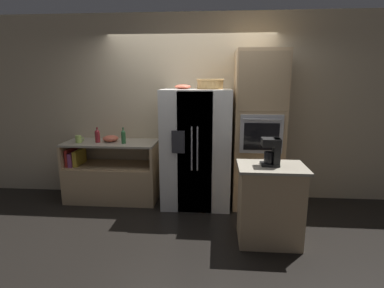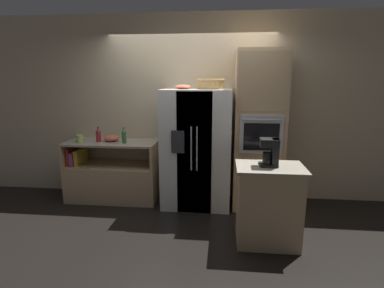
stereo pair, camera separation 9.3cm
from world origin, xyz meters
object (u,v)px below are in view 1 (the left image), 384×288
Objects in this scene: wall_oven at (258,131)px; bottle_tall at (123,136)px; wicker_basket at (210,84)px; coffee_maker at (272,151)px; mug at (79,139)px; mixing_bowl at (111,138)px; refrigerator at (196,148)px; bottle_short at (97,135)px; fruit_bowl at (183,87)px.

wall_oven reaches higher than bottle_tall.
wicker_basket reaches higher than coffee_maker.
coffee_maker reaches higher than bottle_tall.
wicker_basket is at bearing -178.92° from wall_oven.
mug reaches higher than mixing_bowl.
refrigerator is at bearing -3.80° from mixing_bowl.
mixing_bowl is at bearing 177.78° from wicker_basket.
wall_oven is at bearing 1.62° from mug.
refrigerator is at bearing -171.34° from wicker_basket.
wicker_basket is 1.71m from mixing_bowl.
bottle_short is at bearing -179.56° from wall_oven.
wall_oven reaches higher than refrigerator.
wall_oven reaches higher than bottle_short.
wicker_basket is at bearing 125.19° from coffee_maker.
fruit_bowl is 1.48m from bottle_short.
fruit_bowl is 0.99× the size of mixing_bowl.
wall_oven is 1.03m from coffee_maker.
mug is 0.46m from mixing_bowl.
fruit_bowl is at bearing -177.97° from wall_oven.
refrigerator is 13.37× the size of mug.
refrigerator reaches higher than bottle_short.
wall_oven is at bearing 2.00° from bottle_tall.
wicker_basket is at bearing 1.81° from mug.
wicker_basket is at bearing 8.66° from refrigerator.
wall_oven is 0.96m from wicker_basket.
wicker_basket is at bearing 3.74° from fruit_bowl.
mixing_bowl is 2.46m from coffee_maker.
bottle_short reaches higher than mixing_bowl.
wicker_basket is at bearing 2.50° from bottle_tall.
bottle_tall is at bearing -6.92° from bottle_short.
coffee_maker is (0.02, -1.03, -0.04)m from wall_oven.
fruit_bowl reaches higher than mug.
wall_oven reaches higher than wicker_basket.
refrigerator is 1.76m from mug.
fruit_bowl is at bearing 1.96° from bottle_tall.
refrigerator reaches higher than bottle_tall.
bottle_tall is at bearing -25.68° from mixing_bowl.
coffee_maker is at bearing -25.85° from bottle_tall.
mixing_bowl is (-1.11, 0.08, -0.77)m from fruit_bowl.
bottle_tall is 0.42m from bottle_short.
refrigerator is 0.91m from fruit_bowl.
refrigerator is 7.56× the size of bottle_short.
wall_oven is 9.57× the size of mixing_bowl.
wicker_basket reaches higher than fruit_bowl.
refrigerator is at bearing 132.55° from coffee_maker.
bottle_short is 0.20m from mixing_bowl.
wall_oven is at bearing 0.44° from bottle_short.
bottle_short is at bearing 11.90° from mug.
bottle_short is (-1.29, 0.02, -0.72)m from fruit_bowl.
wicker_basket is 1.48m from bottle_tall.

